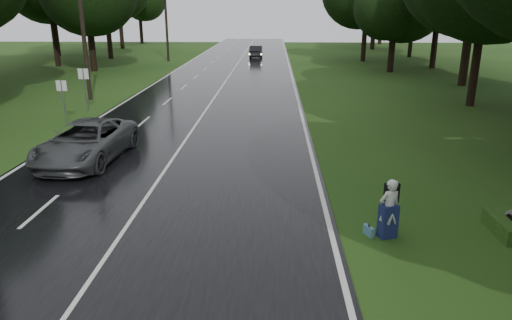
{
  "coord_description": "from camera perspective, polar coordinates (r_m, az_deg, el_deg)",
  "views": [
    {
      "loc": [
        4.16,
        -11.01,
        5.96
      ],
      "look_at": [
        3.59,
        4.07,
        1.1
      ],
      "focal_mm": 32.96,
      "sensor_mm": 36.0,
      "label": 1
    }
  ],
  "objects": [
    {
      "name": "suitcase",
      "position": [
        13.43,
        13.5,
        -8.36
      ],
      "size": [
        0.26,
        0.4,
        0.28
      ],
      "primitive_type": "cube",
      "rotation": [
        0.0,
        0.0,
        0.4
      ],
      "color": "teal",
      "rests_on": "ground"
    },
    {
      "name": "road",
      "position": [
        31.84,
        -5.4,
        7.03
      ],
      "size": [
        12.0,
        140.0,
        0.04
      ],
      "primitive_type": "cube",
      "color": "black",
      "rests_on": "ground"
    },
    {
      "name": "grey_car",
      "position": [
        20.22,
        -19.91,
        2.1
      ],
      "size": [
        3.0,
        5.91,
        1.6
      ],
      "primitive_type": "imported",
      "rotation": [
        0.0,
        0.0,
        6.22
      ],
      "color": "#424446",
      "rests_on": "road"
    },
    {
      "name": "road_sign_a",
      "position": [
        27.81,
        -22.05,
        4.17
      ],
      "size": [
        0.56,
        0.1,
        2.33
      ],
      "primitive_type": null,
      "color": "white",
      "rests_on": "ground"
    },
    {
      "name": "tree_right_e",
      "position": [
        49.22,
        15.93,
        10.24
      ],
      "size": [
        7.3,
        7.3,
        11.4
      ],
      "primitive_type": null,
      "color": "black",
      "rests_on": "ground"
    },
    {
      "name": "ground",
      "position": [
        13.19,
        -16.72,
        -9.83
      ],
      "size": [
        160.0,
        160.0,
        0.0
      ],
      "primitive_type": "plane",
      "color": "#264715",
      "rests_on": "ground"
    },
    {
      "name": "utility_pole_mid",
      "position": [
        34.65,
        -19.43,
        6.94
      ],
      "size": [
        1.8,
        0.28,
        9.47
      ],
      "primitive_type": null,
      "color": "black",
      "rests_on": "ground"
    },
    {
      "name": "tree_left_e",
      "position": [
        50.8,
        -19.01,
        10.17
      ],
      "size": [
        8.61,
        8.61,
        13.45
      ],
      "primitive_type": null,
      "color": "black",
      "rests_on": "ground"
    },
    {
      "name": "tree_left_f",
      "position": [
        63.1,
        -17.18,
        11.67
      ],
      "size": [
        9.0,
        9.0,
        14.06
      ],
      "primitive_type": null,
      "color": "black",
      "rests_on": "ground"
    },
    {
      "name": "far_car",
      "position": [
        61.61,
        -0.0,
        13.04
      ],
      "size": [
        1.58,
        4.49,
        1.48
      ],
      "primitive_type": "imported",
      "rotation": [
        0.0,
        0.0,
        3.15
      ],
      "color": "black",
      "rests_on": "road"
    },
    {
      "name": "hitchhiker",
      "position": [
        13.23,
        15.84,
        -5.92
      ],
      "size": [
        0.72,
        0.69,
        1.68
      ],
      "color": "silver",
      "rests_on": "ground"
    },
    {
      "name": "tree_right_d",
      "position": [
        33.54,
        24.5,
        6.02
      ],
      "size": [
        10.08,
        10.08,
        15.75
      ],
      "primitive_type": null,
      "color": "black",
      "rests_on": "ground"
    },
    {
      "name": "utility_pole_far",
      "position": [
        58.42,
        -10.57,
        11.71
      ],
      "size": [
        1.8,
        0.28,
        9.98
      ],
      "primitive_type": null,
      "color": "black",
      "rests_on": "ground"
    },
    {
      "name": "lane_center",
      "position": [
        31.84,
        -5.41,
        7.07
      ],
      "size": [
        0.12,
        140.0,
        0.01
      ],
      "primitive_type": "cube",
      "color": "silver",
      "rests_on": "road"
    },
    {
      "name": "tree_right_f",
      "position": [
        58.85,
        12.82,
        11.62
      ],
      "size": [
        9.06,
        9.06,
        14.15
      ],
      "primitive_type": null,
      "color": "black",
      "rests_on": "ground"
    },
    {
      "name": "road_sign_b",
      "position": [
        30.57,
        -19.78,
        5.56
      ],
      "size": [
        0.62,
        0.1,
        2.59
      ],
      "primitive_type": null,
      "color": "white",
      "rests_on": "ground"
    }
  ]
}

